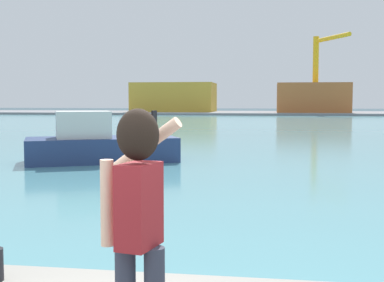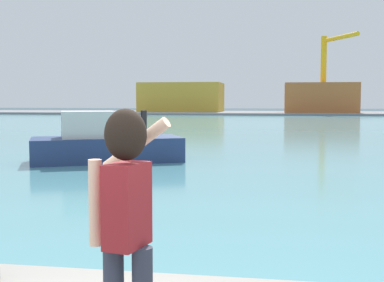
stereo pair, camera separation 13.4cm
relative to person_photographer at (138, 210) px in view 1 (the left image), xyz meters
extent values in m
plane|color=#334751|center=(-0.31, 49.87, -1.75)|extent=(220.00, 220.00, 0.00)
cube|color=#599EA8|center=(-0.31, 51.87, -1.74)|extent=(140.00, 100.00, 0.02)
cube|color=gray|center=(-0.31, 91.87, -1.56)|extent=(140.00, 20.00, 0.39)
cube|color=maroon|center=(0.01, 0.00, 0.03)|extent=(0.27, 0.38, 0.56)
sphere|color=#E0B293|center=(0.01, 0.00, 0.49)|extent=(0.22, 0.22, 0.22)
ellipsoid|color=black|center=(0.01, -0.02, 0.50)|extent=(0.28, 0.26, 0.34)
cylinder|color=#E0B293|center=(-0.21, 0.00, 0.04)|extent=(0.09, 0.09, 0.58)
cylinder|color=#E0B293|center=(0.01, 0.22, 0.41)|extent=(0.53, 0.20, 0.40)
cube|color=black|center=(0.03, 0.34, 0.58)|extent=(0.03, 0.07, 0.14)
cube|color=navy|center=(-5.91, 16.68, -1.24)|extent=(6.40, 4.73, 0.98)
cube|color=silver|center=(-6.58, 16.37, -0.23)|extent=(2.66, 2.56, 1.06)
cube|color=gold|center=(-17.46, 92.88, 1.33)|extent=(15.11, 9.54, 5.38)
cube|color=#B26633|center=(7.82, 90.37, 1.21)|extent=(12.37, 8.79, 5.14)
cylinder|color=yellow|center=(8.19, 89.40, 5.20)|extent=(1.00, 1.00, 13.12)
cylinder|color=yellow|center=(10.34, 84.78, 10.96)|extent=(4.92, 9.53, 0.70)
camera|label=1|loc=(0.87, -3.28, 0.73)|focal=48.45mm
camera|label=2|loc=(1.00, -3.26, 0.73)|focal=48.45mm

